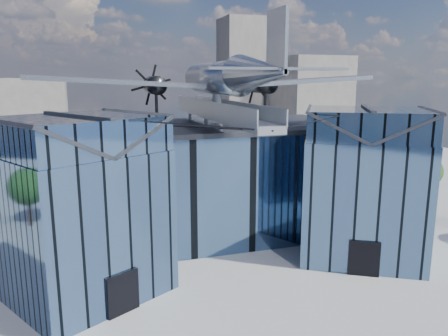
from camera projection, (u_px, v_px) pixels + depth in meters
name	position (u px, v px, depth m)	size (l,w,h in m)	color
ground_plane	(232.00, 265.00, 33.25)	(120.00, 120.00, 0.00)	gray
museum	(211.00, 178.00, 37.55)	(32.88, 24.50, 17.60)	#45658D
bg_towers	(150.00, 101.00, 78.77)	(77.00, 24.50, 26.00)	slate
tree_side_e	(426.00, 172.00, 48.85)	(4.38, 4.38, 5.50)	#321F14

